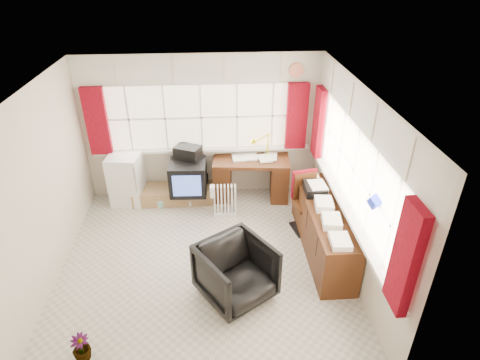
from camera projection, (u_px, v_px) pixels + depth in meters
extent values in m
plane|color=beige|center=(204.00, 264.00, 5.72)|extent=(4.00, 4.00, 0.00)
plane|color=beige|center=(202.00, 128.00, 6.82)|extent=(4.00, 0.00, 4.00)
plane|color=beige|center=(196.00, 312.00, 3.36)|extent=(4.00, 0.00, 4.00)
plane|color=beige|center=(38.00, 195.00, 4.97)|extent=(0.00, 4.00, 4.00)
plane|color=beige|center=(354.00, 183.00, 5.21)|extent=(0.00, 4.00, 4.00)
plane|color=white|center=(194.00, 93.00, 4.47)|extent=(4.00, 4.00, 0.00)
plane|color=#FFECC9|center=(201.00, 117.00, 6.70)|extent=(3.60, 0.00, 3.60)
cube|color=white|center=(203.00, 150.00, 6.96)|extent=(3.70, 0.12, 0.05)
cube|color=white|center=(129.00, 120.00, 6.62)|extent=(0.03, 0.02, 1.10)
cube|color=white|center=(165.00, 119.00, 6.66)|extent=(0.03, 0.02, 1.10)
cube|color=white|center=(201.00, 118.00, 6.69)|extent=(0.03, 0.02, 1.10)
cube|color=white|center=(237.00, 117.00, 6.73)|extent=(0.03, 0.02, 1.10)
cube|color=white|center=(273.00, 116.00, 6.77)|extent=(0.03, 0.02, 1.10)
plane|color=#FFECC9|center=(355.00, 170.00, 5.11)|extent=(0.00, 3.60, 3.60)
cube|color=white|center=(346.00, 208.00, 5.40)|extent=(0.12, 3.70, 0.05)
cube|color=white|center=(391.00, 226.00, 4.07)|extent=(0.02, 0.03, 1.10)
cube|color=white|center=(370.00, 195.00, 4.59)|extent=(0.02, 0.03, 1.10)
cube|color=white|center=(354.00, 170.00, 5.11)|extent=(0.02, 0.03, 1.10)
cube|color=white|center=(340.00, 150.00, 5.63)|extent=(0.02, 0.03, 1.10)
cube|color=white|center=(329.00, 133.00, 6.15)|extent=(0.02, 0.03, 1.10)
cube|color=maroon|center=(97.00, 122.00, 6.53)|extent=(0.35, 0.10, 1.15)
cube|color=maroon|center=(297.00, 116.00, 6.73)|extent=(0.35, 0.10, 1.15)
cube|color=maroon|center=(319.00, 123.00, 6.49)|extent=(0.10, 0.35, 1.15)
cube|color=maroon|center=(406.00, 259.00, 3.64)|extent=(0.10, 0.35, 1.15)
cube|color=silver|center=(199.00, 70.00, 6.29)|extent=(3.95, 0.08, 0.48)
cube|color=silver|center=(363.00, 110.00, 4.71)|extent=(0.08, 3.95, 0.48)
cube|color=#4F2A12|center=(251.00, 160.00, 6.93)|extent=(1.36, 0.77, 0.06)
cube|color=#4F2A12|center=(223.00, 179.00, 7.13)|extent=(0.36, 0.61, 0.69)
cube|color=#4F2A12|center=(279.00, 180.00, 7.10)|extent=(0.36, 0.61, 0.69)
cube|color=white|center=(251.00, 158.00, 6.91)|extent=(0.25, 0.32, 0.02)
cube|color=white|center=(251.00, 158.00, 6.90)|extent=(0.25, 0.32, 0.02)
cube|color=white|center=(251.00, 158.00, 6.90)|extent=(0.25, 0.32, 0.02)
cube|color=white|center=(251.00, 158.00, 6.90)|extent=(0.25, 0.32, 0.02)
cube|color=white|center=(251.00, 158.00, 6.90)|extent=(0.25, 0.32, 0.02)
cylinder|color=#E9E609|center=(267.00, 155.00, 7.01)|extent=(0.11, 0.11, 0.02)
cylinder|color=#E9E609|center=(268.00, 145.00, 6.91)|extent=(0.03, 0.03, 0.40)
cone|color=#E9E609|center=(268.00, 137.00, 6.83)|extent=(0.17, 0.14, 0.16)
cube|color=black|center=(305.00, 228.00, 6.42)|extent=(0.48, 0.48, 0.04)
cylinder|color=silver|center=(306.00, 217.00, 6.31)|extent=(0.05, 0.05, 0.47)
cube|color=#4F2A12|center=(308.00, 205.00, 6.19)|extent=(0.46, 0.45, 0.05)
cube|color=#4F2A12|center=(304.00, 185.00, 6.23)|extent=(0.36, 0.12, 0.45)
cube|color=maroon|center=(304.00, 184.00, 6.22)|extent=(0.40, 0.13, 0.47)
imported|color=black|center=(236.00, 272.00, 5.02)|extent=(1.15, 1.15, 0.77)
cube|color=white|center=(225.00, 213.00, 6.75)|extent=(0.38, 0.15, 0.08)
cube|color=white|center=(214.00, 199.00, 6.60)|extent=(0.02, 0.11, 0.49)
cube|color=white|center=(218.00, 199.00, 6.60)|extent=(0.02, 0.11, 0.49)
cube|color=white|center=(221.00, 199.00, 6.60)|extent=(0.02, 0.11, 0.49)
cube|color=white|center=(225.00, 199.00, 6.61)|extent=(0.02, 0.11, 0.49)
cube|color=white|center=(228.00, 199.00, 6.61)|extent=(0.02, 0.11, 0.49)
cube|color=white|center=(232.00, 198.00, 6.61)|extent=(0.02, 0.11, 0.49)
cube|color=white|center=(235.00, 198.00, 6.62)|extent=(0.02, 0.11, 0.49)
cube|color=#4F2A12|center=(323.00, 229.00, 5.81)|extent=(0.50, 2.00, 0.75)
cube|color=white|center=(340.00, 241.00, 4.90)|extent=(0.24, 0.32, 0.10)
cube|color=white|center=(332.00, 221.00, 5.25)|extent=(0.24, 0.32, 0.10)
cube|color=white|center=(324.00, 205.00, 5.59)|extent=(0.24, 0.32, 0.10)
cube|color=white|center=(317.00, 190.00, 5.94)|extent=(0.24, 0.32, 0.10)
cube|color=white|center=(311.00, 176.00, 6.28)|extent=(0.24, 0.32, 0.10)
cube|color=black|center=(315.00, 189.00, 5.93)|extent=(0.32, 0.40, 0.13)
cube|color=#A37C51|center=(174.00, 194.00, 7.11)|extent=(1.40, 0.50, 0.25)
cube|color=black|center=(188.00, 177.00, 6.81)|extent=(0.63, 0.58, 0.56)
cube|color=#4562C5|center=(187.00, 186.00, 6.56)|extent=(0.47, 0.04, 0.38)
cube|color=black|center=(190.00, 180.00, 7.07)|extent=(0.65, 0.55, 0.20)
cube|color=black|center=(189.00, 170.00, 6.97)|extent=(0.60, 0.52, 0.20)
cube|color=black|center=(188.00, 161.00, 6.88)|extent=(0.55, 0.48, 0.19)
cube|color=black|center=(188.00, 151.00, 6.79)|extent=(0.50, 0.45, 0.18)
cube|color=white|center=(127.00, 179.00, 6.93)|extent=(0.59, 0.59, 0.90)
cube|color=silver|center=(135.00, 180.00, 6.62)|extent=(0.02, 0.02, 0.48)
imported|color=silver|center=(190.00, 197.00, 6.94)|extent=(0.18, 0.18, 0.33)
imported|color=#8DD2C2|center=(161.00, 202.00, 6.91)|extent=(0.13, 0.13, 0.21)
imported|color=black|center=(81.00, 348.00, 4.30)|extent=(0.25, 0.25, 0.35)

